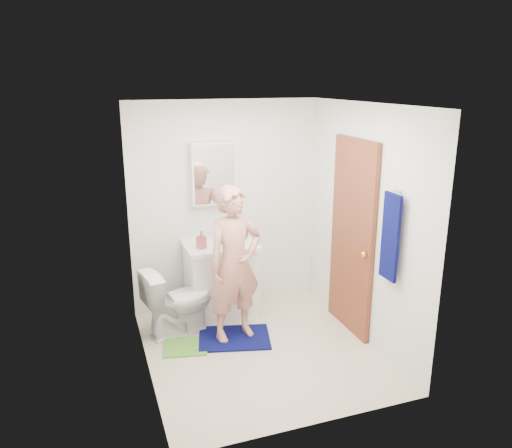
{
  "coord_description": "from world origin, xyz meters",
  "views": [
    {
      "loc": [
        -1.51,
        -4.18,
        2.62
      ],
      "look_at": [
        0.04,
        0.25,
        1.24
      ],
      "focal_mm": 35.0,
      "sensor_mm": 36.0,
      "label": 1
    }
  ],
  "objects_px": {
    "medicine_cabinet": "(213,173)",
    "soap_dispenser": "(201,240)",
    "man": "(235,264)",
    "toothbrush_cup": "(243,235)",
    "towel": "(390,237)",
    "vanity_cabinet": "(221,281)",
    "toilet": "(178,301)"
  },
  "relations": [
    {
      "from": "towel",
      "to": "soap_dispenser",
      "type": "distance_m",
      "value": 2.01
    },
    {
      "from": "toilet",
      "to": "man",
      "type": "distance_m",
      "value": 0.76
    },
    {
      "from": "vanity_cabinet",
      "to": "toilet",
      "type": "height_order",
      "value": "vanity_cabinet"
    },
    {
      "from": "towel",
      "to": "man",
      "type": "bearing_deg",
      "value": 143.31
    },
    {
      "from": "medicine_cabinet",
      "to": "towel",
      "type": "relative_size",
      "value": 0.87
    },
    {
      "from": "medicine_cabinet",
      "to": "soap_dispenser",
      "type": "bearing_deg",
      "value": -126.4
    },
    {
      "from": "vanity_cabinet",
      "to": "man",
      "type": "distance_m",
      "value": 0.73
    },
    {
      "from": "toothbrush_cup",
      "to": "medicine_cabinet",
      "type": "bearing_deg",
      "value": 155.15
    },
    {
      "from": "towel",
      "to": "toothbrush_cup",
      "type": "xyz_separation_m",
      "value": [
        -0.88,
        1.57,
        -0.35
      ]
    },
    {
      "from": "vanity_cabinet",
      "to": "towel",
      "type": "xyz_separation_m",
      "value": [
        1.18,
        -1.48,
        0.85
      ]
    },
    {
      "from": "man",
      "to": "soap_dispenser",
      "type": "bearing_deg",
      "value": 102.23
    },
    {
      "from": "toilet",
      "to": "man",
      "type": "bearing_deg",
      "value": -130.75
    },
    {
      "from": "soap_dispenser",
      "to": "man",
      "type": "distance_m",
      "value": 0.57
    },
    {
      "from": "vanity_cabinet",
      "to": "toilet",
      "type": "xyz_separation_m",
      "value": [
        -0.55,
        -0.3,
        -0.03
      ]
    },
    {
      "from": "medicine_cabinet",
      "to": "toilet",
      "type": "height_order",
      "value": "medicine_cabinet"
    },
    {
      "from": "vanity_cabinet",
      "to": "towel",
      "type": "height_order",
      "value": "towel"
    },
    {
      "from": "soap_dispenser",
      "to": "man",
      "type": "xyz_separation_m",
      "value": [
        0.22,
        -0.51,
        -0.12
      ]
    },
    {
      "from": "soap_dispenser",
      "to": "man",
      "type": "bearing_deg",
      "value": -66.66
    },
    {
      "from": "vanity_cabinet",
      "to": "man",
      "type": "bearing_deg",
      "value": -91.18
    },
    {
      "from": "soap_dispenser",
      "to": "toothbrush_cup",
      "type": "bearing_deg",
      "value": 18.22
    },
    {
      "from": "towel",
      "to": "toilet",
      "type": "xyz_separation_m",
      "value": [
        -1.73,
        1.19,
        -0.88
      ]
    },
    {
      "from": "medicine_cabinet",
      "to": "towel",
      "type": "distance_m",
      "value": 2.11
    },
    {
      "from": "medicine_cabinet",
      "to": "soap_dispenser",
      "type": "distance_m",
      "value": 0.76
    },
    {
      "from": "towel",
      "to": "medicine_cabinet",
      "type": "bearing_deg",
      "value": 124.61
    },
    {
      "from": "soap_dispenser",
      "to": "medicine_cabinet",
      "type": "bearing_deg",
      "value": 53.6
    },
    {
      "from": "toothbrush_cup",
      "to": "man",
      "type": "distance_m",
      "value": 0.75
    },
    {
      "from": "medicine_cabinet",
      "to": "man",
      "type": "relative_size",
      "value": 0.44
    },
    {
      "from": "toilet",
      "to": "man",
      "type": "height_order",
      "value": "man"
    },
    {
      "from": "vanity_cabinet",
      "to": "toothbrush_cup",
      "type": "xyz_separation_m",
      "value": [
        0.3,
        0.09,
        0.5
      ]
    },
    {
      "from": "vanity_cabinet",
      "to": "soap_dispenser",
      "type": "relative_size",
      "value": 4.14
    },
    {
      "from": "man",
      "to": "medicine_cabinet",
      "type": "bearing_deg",
      "value": 78.04
    },
    {
      "from": "towel",
      "to": "soap_dispenser",
      "type": "xyz_separation_m",
      "value": [
        -1.41,
        1.4,
        -0.3
      ]
    }
  ]
}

